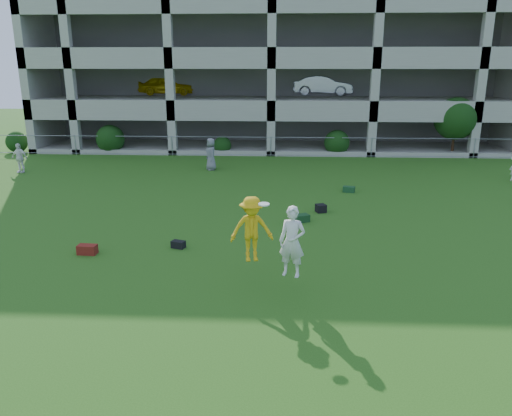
# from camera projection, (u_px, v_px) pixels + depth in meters

# --- Properties ---
(ground) EXTENTS (100.00, 100.00, 0.00)m
(ground) POSITION_uv_depth(u_px,v_px,m) (251.00, 299.00, 11.92)
(ground) COLOR #235114
(ground) RESTS_ON ground
(bystander_b) EXTENTS (0.94, 0.53, 1.52)m
(bystander_b) POSITION_uv_depth(u_px,v_px,m) (19.00, 158.00, 25.48)
(bystander_b) COLOR white
(bystander_b) RESTS_ON ground
(bystander_c) EXTENTS (0.82, 0.96, 1.67)m
(bystander_c) POSITION_uv_depth(u_px,v_px,m) (211.00, 154.00, 26.12)
(bystander_c) COLOR slate
(bystander_c) RESTS_ON ground
(bag_red_a) EXTENTS (0.57, 0.34, 0.28)m
(bag_red_a) POSITION_uv_depth(u_px,v_px,m) (87.00, 249.00, 14.70)
(bag_red_a) COLOR #5E1D10
(bag_red_a) RESTS_ON ground
(bag_black_b) EXTENTS (0.46, 0.37, 0.22)m
(bag_black_b) POSITION_uv_depth(u_px,v_px,m) (178.00, 244.00, 15.20)
(bag_black_b) COLOR black
(bag_black_b) RESTS_ON ground
(bag_green_c) EXTENTS (0.60, 0.53, 0.26)m
(bag_green_c) POSITION_uv_depth(u_px,v_px,m) (302.00, 218.00, 17.71)
(bag_green_c) COLOR #12331B
(bag_green_c) RESTS_ON ground
(crate_d) EXTENTS (0.45, 0.45, 0.30)m
(crate_d) POSITION_uv_depth(u_px,v_px,m) (321.00, 208.00, 18.83)
(crate_d) COLOR black
(crate_d) RESTS_ON ground
(bag_green_g) EXTENTS (0.57, 0.43, 0.25)m
(bag_green_g) POSITION_uv_depth(u_px,v_px,m) (349.00, 189.00, 21.76)
(bag_green_g) COLOR #163D1C
(bag_green_g) RESTS_ON ground
(frisbee_contest) EXTENTS (1.97, 1.44, 1.76)m
(frisbee_contest) POSITION_uv_depth(u_px,v_px,m) (263.00, 232.00, 12.36)
(frisbee_contest) COLOR gold
(frisbee_contest) RESTS_ON ground
(parking_garage) EXTENTS (30.00, 14.00, 12.00)m
(parking_garage) POSITION_uv_depth(u_px,v_px,m) (274.00, 55.00, 36.79)
(parking_garage) COLOR #9E998C
(parking_garage) RESTS_ON ground
(fence) EXTENTS (36.06, 0.06, 1.20)m
(fence) POSITION_uv_depth(u_px,v_px,m) (271.00, 146.00, 29.96)
(fence) COLOR gray
(fence) RESTS_ON ground
(shrub_row) EXTENTS (34.38, 2.52, 3.50)m
(shrub_row) POSITION_uv_depth(u_px,v_px,m) (347.00, 130.00, 30.15)
(shrub_row) COLOR #163D11
(shrub_row) RESTS_ON ground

